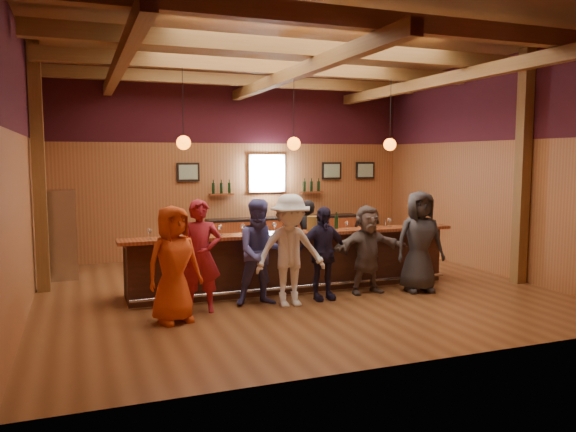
{
  "coord_description": "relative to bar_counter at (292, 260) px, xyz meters",
  "views": [
    {
      "loc": [
        -3.71,
        -9.56,
        2.46
      ],
      "look_at": [
        0.0,
        0.3,
        1.35
      ],
      "focal_mm": 35.0,
      "sensor_mm": 36.0,
      "label": 1
    }
  ],
  "objects": [
    {
      "name": "room",
      "position": [
        -0.02,
        -0.09,
        2.69
      ],
      "size": [
        9.04,
        9.0,
        4.52
      ],
      "color": "brown",
      "rests_on": "ground"
    },
    {
      "name": "bar_counter",
      "position": [
        0.0,
        0.0,
        0.0
      ],
      "size": [
        6.3,
        1.07,
        1.11
      ],
      "color": "black",
      "rests_on": "ground"
    },
    {
      "name": "back_bar_cabinet",
      "position": [
        1.18,
        3.57,
        -0.05
      ],
      "size": [
        4.0,
        0.52,
        0.95
      ],
      "color": "maroon",
      "rests_on": "ground"
    },
    {
      "name": "window",
      "position": [
        0.78,
        3.8,
        1.53
      ],
      "size": [
        0.95,
        0.09,
        0.95
      ],
      "color": "silver",
      "rests_on": "room"
    },
    {
      "name": "framed_pictures",
      "position": [
        1.65,
        3.79,
        1.58
      ],
      "size": [
        5.35,
        0.05,
        0.45
      ],
      "color": "black",
      "rests_on": "room"
    },
    {
      "name": "wine_shelves",
      "position": [
        0.78,
        3.73,
        1.1
      ],
      "size": [
        3.0,
        0.18,
        0.3
      ],
      "color": "maroon",
      "rests_on": "room"
    },
    {
      "name": "pendant_lights",
      "position": [
        -0.02,
        -0.15,
        2.19
      ],
      "size": [
        4.24,
        0.24,
        1.37
      ],
      "color": "black",
      "rests_on": "room"
    },
    {
      "name": "stainless_fridge",
      "position": [
        -4.12,
        2.45,
        0.38
      ],
      "size": [
        0.7,
        0.7,
        1.8
      ],
      "primitive_type": "cube",
      "color": "silver",
      "rests_on": "ground"
    },
    {
      "name": "customer_orange",
      "position": [
        -2.43,
        -1.45,
        0.35
      ],
      "size": [
        0.99,
        0.8,
        1.75
      ],
      "primitive_type": "imported",
      "rotation": [
        0.0,
        0.0,
        0.32
      ],
      "color": "#C44012",
      "rests_on": "ground"
    },
    {
      "name": "customer_redvest",
      "position": [
        -1.94,
        -1.04,
        0.38
      ],
      "size": [
        0.73,
        0.55,
        1.8
      ],
      "primitive_type": "imported",
      "rotation": [
        0.0,
        0.0,
        -0.2
      ],
      "color": "maroon",
      "rests_on": "ground"
    },
    {
      "name": "customer_denim",
      "position": [
        -0.91,
        -0.95,
        0.36
      ],
      "size": [
        0.92,
        0.74,
        1.77
      ],
      "primitive_type": "imported",
      "rotation": [
        0.0,
        0.0,
        -0.09
      ],
      "color": "#4E529D",
      "rests_on": "ground"
    },
    {
      "name": "customer_white",
      "position": [
        -0.48,
        -1.2,
        0.41
      ],
      "size": [
        1.21,
        0.7,
        1.86
      ],
      "primitive_type": "imported",
      "rotation": [
        0.0,
        0.0,
        -0.01
      ],
      "color": "white",
      "rests_on": "ground"
    },
    {
      "name": "customer_navy",
      "position": [
        0.18,
        -1.0,
        0.29
      ],
      "size": [
        0.96,
        0.42,
        1.62
      ],
      "primitive_type": "imported",
      "rotation": [
        0.0,
        0.0,
        0.03
      ],
      "color": "#201C38",
      "rests_on": "ground"
    },
    {
      "name": "customer_brown",
      "position": [
        1.13,
        -0.86,
        0.28
      ],
      "size": [
        1.5,
        0.51,
        1.6
      ],
      "primitive_type": "imported",
      "rotation": [
        0.0,
        0.0,
        0.02
      ],
      "color": "#594D47",
      "rests_on": "ground"
    },
    {
      "name": "customer_dark",
      "position": [
        2.09,
        -1.08,
        0.4
      ],
      "size": [
        0.99,
        0.72,
        1.85
      ],
      "primitive_type": "imported",
      "rotation": [
        0.0,
        0.0,
        -0.16
      ],
      "color": "#2C2B2E",
      "rests_on": "ground"
    },
    {
      "name": "bartender",
      "position": [
        0.62,
        0.77,
        0.27
      ],
      "size": [
        0.63,
        0.46,
        1.59
      ],
      "primitive_type": "imported",
      "rotation": [
        0.0,
        0.0,
        2.99
      ],
      "color": "black",
      "rests_on": "ground"
    },
    {
      "name": "ice_bucket",
      "position": [
        0.31,
        -0.3,
        0.72
      ],
      "size": [
        0.25,
        0.25,
        0.27
      ],
      "primitive_type": "cylinder",
      "color": "brown",
      "rests_on": "bar_counter"
    },
    {
      "name": "bottle_a",
      "position": [
        0.46,
        -0.17,
        0.73
      ],
      "size": [
        0.08,
        0.08,
        0.36
      ],
      "color": "black",
      "rests_on": "bar_counter"
    },
    {
      "name": "bottle_b",
      "position": [
        0.84,
        -0.17,
        0.71
      ],
      "size": [
        0.07,
        0.07,
        0.31
      ],
      "color": "black",
      "rests_on": "bar_counter"
    },
    {
      "name": "glass_a",
      "position": [
        -2.64,
        -0.33,
        0.72
      ],
      "size": [
        0.08,
        0.08,
        0.18
      ],
      "color": "silver",
      "rests_on": "bar_counter"
    },
    {
      "name": "glass_b",
      "position": [
        -2.12,
        -0.35,
        0.73
      ],
      "size": [
        0.09,
        0.09,
        0.2
      ],
      "color": "silver",
      "rests_on": "bar_counter"
    },
    {
      "name": "glass_c",
      "position": [
        -1.42,
        -0.22,
        0.71
      ],
      "size": [
        0.08,
        0.08,
        0.17
      ],
      "color": "silver",
      "rests_on": "bar_counter"
    },
    {
      "name": "glass_d",
      "position": [
        -1.05,
        -0.36,
        0.73
      ],
      "size": [
        0.09,
        0.09,
        0.2
      ],
      "color": "silver",
      "rests_on": "bar_counter"
    },
    {
      "name": "glass_e",
      "position": [
        -0.47,
        -0.37,
        0.73
      ],
      "size": [
        0.09,
        0.09,
        0.2
      ],
      "color": "silver",
      "rests_on": "bar_counter"
    },
    {
      "name": "glass_f",
      "position": [
        0.94,
        -0.4,
        0.7
      ],
      "size": [
        0.07,
        0.07,
        0.16
      ],
      "color": "silver",
      "rests_on": "bar_counter"
    },
    {
      "name": "glass_g",
      "position": [
        1.63,
        -0.28,
        0.73
      ],
      "size": [
        0.09,
        0.09,
        0.19
      ],
      "color": "silver",
      "rests_on": "bar_counter"
    },
    {
      "name": "glass_h",
      "position": [
        1.92,
        -0.29,
        0.71
      ],
      "size": [
        0.08,
        0.08,
        0.17
      ],
      "color": "silver",
      "rests_on": "bar_counter"
    }
  ]
}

